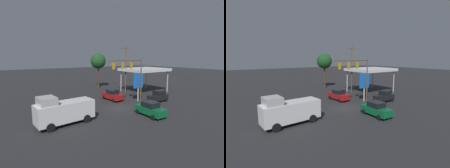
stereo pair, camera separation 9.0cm
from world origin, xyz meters
The scene contains 11 objects.
ground_plane centered at (0.00, 0.00, 0.00)m, with size 200.00×200.00×0.00m, color #262628.
traffic_signal_assembly centered at (-2.84, -0.90, 5.65)m, with size 6.91×0.43×7.62m.
utility_pole centered at (-8.29, -8.74, 5.39)m, with size 2.40×0.26×10.20m.
gas_station_canopy centered at (-12.40, -7.20, 4.99)m, with size 9.31×7.77×5.36m.
price_sign centered at (-5.38, -1.60, 3.51)m, with size 2.09×0.27×5.01m.
hatchback_crossing centered at (-8.17, 0.60, 0.95)m, with size 3.82×2.00×1.97m.
sedan_waiting centered at (-1.35, 5.11, 0.95)m, with size 2.17×4.45×1.93m.
delivery_truck centered at (9.26, 1.50, 1.69)m, with size 6.95×2.95×3.58m.
sedan_far centered at (-2.11, -4.90, 0.95)m, with size 2.23×4.48×1.93m.
street_tree centered at (-6.12, -16.85, 6.78)m, with size 3.74×3.74×8.70m.
fire_hydrant centered at (-5.30, 2.12, 0.44)m, with size 0.24×0.24×0.88m.
Camera 1 is at (15.81, 20.85, 7.91)m, focal length 28.00 mm.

